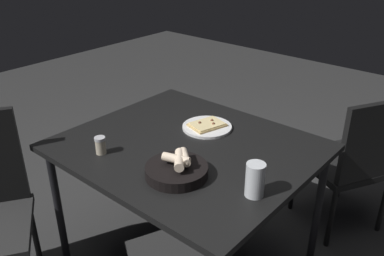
% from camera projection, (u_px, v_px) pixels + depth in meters
% --- Properties ---
extents(dining_table, '(1.01, 1.17, 0.73)m').
position_uv_depth(dining_table, '(188.00, 155.00, 2.02)').
color(dining_table, black).
rests_on(dining_table, ground).
extents(pizza_plate, '(0.26, 0.26, 0.04)m').
position_uv_depth(pizza_plate, '(207.00, 126.00, 2.15)').
color(pizza_plate, white).
rests_on(pizza_plate, dining_table).
extents(bread_basket, '(0.27, 0.27, 0.10)m').
position_uv_depth(bread_basket, '(177.00, 170.00, 1.73)').
color(bread_basket, black).
rests_on(bread_basket, dining_table).
extents(beer_glass, '(0.08, 0.08, 0.14)m').
position_uv_depth(beer_glass, '(255.00, 182.00, 1.59)').
color(beer_glass, silver).
rests_on(beer_glass, dining_table).
extents(pepper_shaker, '(0.05, 0.05, 0.08)m').
position_uv_depth(pepper_shaker, '(101.00, 146.00, 1.90)').
color(pepper_shaker, '#BFB299').
rests_on(pepper_shaker, dining_table).
extents(chair_near, '(0.60, 0.60, 0.88)m').
position_uv_depth(chair_near, '(355.00, 158.00, 2.34)').
color(chair_near, black).
rests_on(chair_near, ground).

